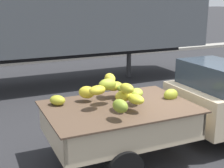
{
  "coord_description": "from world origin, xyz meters",
  "views": [
    {
      "loc": [
        -3.79,
        -4.74,
        2.95
      ],
      "look_at": [
        -1.2,
        0.43,
        1.39
      ],
      "focal_mm": 50.19,
      "sensor_mm": 36.0,
      "label": 1
    }
  ],
  "objects": [
    {
      "name": "ground",
      "position": [
        0.0,
        0.0,
        0.0
      ],
      "size": [
        220.0,
        220.0,
        0.0
      ],
      "primitive_type": "plane",
      "color": "#28282B"
    },
    {
      "name": "curb_strip",
      "position": [
        0.0,
        10.49,
        0.08
      ],
      "size": [
        80.0,
        0.8,
        0.16
      ],
      "primitive_type": "cube",
      "color": "gray",
      "rests_on": "ground"
    },
    {
      "name": "pickup_truck",
      "position": [
        0.59,
        -0.04,
        0.89
      ],
      "size": [
        4.79,
        2.02,
        1.7
      ],
      "rotation": [
        0.0,
        0.0,
        -0.04
      ],
      "color": "#CCB793",
      "rests_on": "ground"
    },
    {
      "name": "semi_trailer",
      "position": [
        -1.15,
        5.88,
        2.54
      ],
      "size": [
        12.06,
        2.89,
        3.95
      ],
      "rotation": [
        0.0,
        0.0,
        -0.03
      ],
      "color": "#4C5156",
      "rests_on": "ground"
    }
  ]
}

